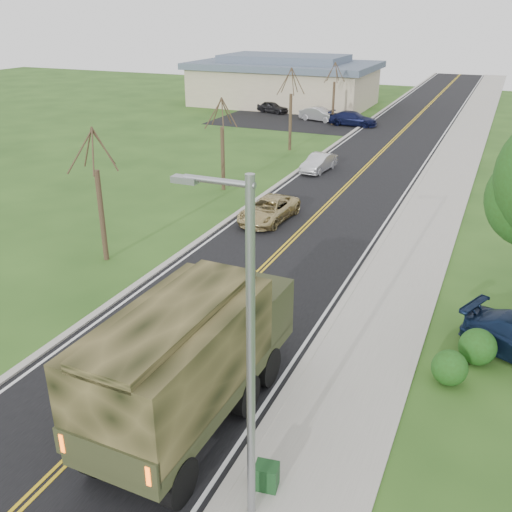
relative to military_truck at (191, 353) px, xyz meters
The scene contains 18 objects.
ground 3.63m from the military_truck, 140.08° to the right, with size 160.00×160.00×0.00m, color #264717.
road 38.29m from the military_truck, 93.30° to the left, with size 8.00×120.00×0.01m, color black.
curb_right 38.27m from the military_truck, 87.07° to the left, with size 0.30×120.00×0.12m, color #9E998E.
sidewalk_right 38.40m from the military_truck, 84.46° to the left, with size 3.20×120.00×0.10m, color #9E998E.
curb_left 38.75m from the military_truck, 99.44° to the left, with size 0.30×120.00×0.10m, color #9E998E.
street_light 4.20m from the military_truck, 40.88° to the right, with size 1.65×0.22×8.00m.
bare_tree_a 12.31m from the military_truck, 138.42° to the left, with size 1.93×2.26×6.08m.
bare_tree_b 22.16m from the military_truck, 114.53° to the left, with size 1.83×2.14×5.73m.
bare_tree_c 33.46m from the military_truck, 105.96° to the left, with size 2.04×2.39×6.42m.
bare_tree_d 45.11m from the military_truck, 101.77° to the left, with size 1.88×2.20×5.91m.
commercial_building 57.11m from the military_truck, 108.57° to the left, with size 25.50×21.50×5.65m.
military_truck is the anchor object (origin of this frame).
suv_champagne 16.62m from the military_truck, 105.25° to the left, with size 2.08×4.50×1.25m, color tan.
sedan_silver 27.29m from the military_truck, 100.59° to the left, with size 1.30×3.72×1.23m, color silver.
utility_box_far 3.68m from the military_truck, 28.14° to the right, with size 0.55×0.45×0.65m, color #163F1B.
lot_car_dark 51.16m from the military_truck, 109.63° to the left, with size 1.48×3.69×1.26m, color black.
lot_car_silver 46.84m from the military_truck, 103.59° to the left, with size 1.44×4.14×1.36m, color #B6B5BA.
lot_car_navy 45.03m from the military_truck, 99.20° to the left, with size 1.91×4.69×1.36m, color #0E1234.
Camera 1 is at (8.93, -9.21, 10.62)m, focal length 40.00 mm.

